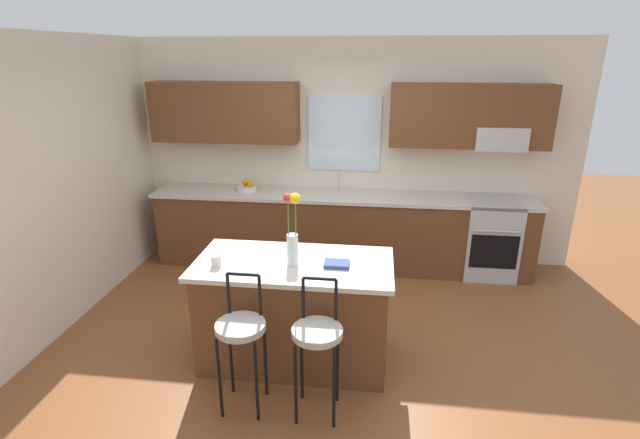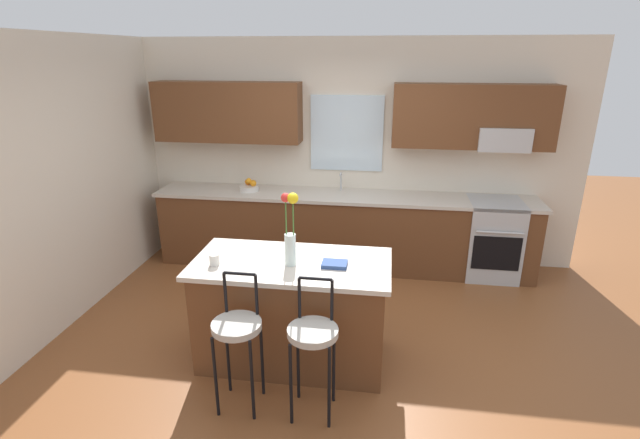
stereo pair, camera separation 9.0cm
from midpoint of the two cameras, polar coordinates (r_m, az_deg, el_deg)
ground_plane at (r=4.48m, az=1.07°, el=-14.63°), size 14.00×14.00×0.00m
wall_left at (r=5.12m, az=-28.15°, el=4.08°), size 0.12×4.60×2.70m
back_wall_assembly at (r=5.76m, az=4.04°, el=9.49°), size 5.60×0.50×2.70m
counter_run at (r=5.77m, az=3.23°, el=-1.27°), size 4.56×0.64×0.92m
sink_faucet at (r=5.73m, az=3.00°, el=4.84°), size 0.02×0.13×0.23m
oven_range at (r=5.88m, az=20.56°, el=-2.21°), size 0.60×0.64×0.92m
kitchen_island at (r=4.03m, az=-2.72°, el=-11.03°), size 1.61×0.81×0.92m
bar_stool_near at (r=3.50m, az=-9.28°, el=-13.25°), size 0.36×0.36×1.04m
bar_stool_middle at (r=3.39m, az=-0.08°, el=-14.15°), size 0.36×0.36×1.04m
flower_vase at (r=3.66m, az=-2.94°, el=-1.66°), size 0.14×0.10×0.60m
mug_ceramic at (r=3.83m, az=-12.06°, el=-4.79°), size 0.08×0.08×0.09m
cookbook at (r=3.74m, az=2.47°, el=-5.44°), size 0.20×0.15×0.03m
fruit_bowl_oranges at (r=5.82m, az=-8.14°, el=3.97°), size 0.24×0.24×0.16m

